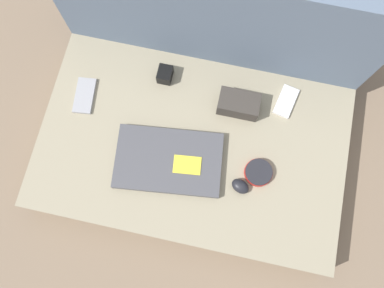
# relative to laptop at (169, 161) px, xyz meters

# --- Properties ---
(ground_plane) EXTENTS (8.00, 8.00, 0.00)m
(ground_plane) POSITION_rel_laptop_xyz_m (0.06, 0.07, -0.15)
(ground_plane) COLOR #7A6651
(couch_seat) EXTENTS (1.04, 0.64, 0.14)m
(couch_seat) POSITION_rel_laptop_xyz_m (0.06, 0.07, -0.08)
(couch_seat) COLOR gray
(couch_seat) RESTS_ON ground_plane
(couch_backrest) EXTENTS (1.04, 0.20, 0.55)m
(couch_backrest) POSITION_rel_laptop_xyz_m (0.06, 0.49, 0.13)
(couch_backrest) COLOR slate
(couch_backrest) RESTS_ON ground_plane
(laptop) EXTENTS (0.37, 0.25, 0.03)m
(laptop) POSITION_rel_laptop_xyz_m (0.00, 0.00, 0.00)
(laptop) COLOR #47474C
(laptop) RESTS_ON couch_seat
(computer_mouse) EXTENTS (0.07, 0.06, 0.03)m
(computer_mouse) POSITION_rel_laptop_xyz_m (0.25, -0.03, 0.00)
(computer_mouse) COLOR black
(computer_mouse) RESTS_ON couch_seat
(speaker_puck) EXTENTS (0.09, 0.09, 0.02)m
(speaker_puck) POSITION_rel_laptop_xyz_m (0.30, 0.03, -0.00)
(speaker_puck) COLOR red
(speaker_puck) RESTS_ON couch_seat
(phone_silver) EXTENTS (0.08, 0.12, 0.01)m
(phone_silver) POSITION_rel_laptop_xyz_m (0.35, 0.29, -0.01)
(phone_silver) COLOR silver
(phone_silver) RESTS_ON couch_seat
(phone_black) EXTENTS (0.08, 0.14, 0.01)m
(phone_black) POSITION_rel_laptop_xyz_m (-0.34, 0.16, -0.01)
(phone_black) COLOR #99999E
(phone_black) RESTS_ON couch_seat
(camera_pouch) EXTENTS (0.14, 0.08, 0.07)m
(camera_pouch) POSITION_rel_laptop_xyz_m (0.19, 0.24, 0.02)
(camera_pouch) COLOR #38332D
(camera_pouch) RESTS_ON couch_seat
(charger_brick) EXTENTS (0.05, 0.06, 0.05)m
(charger_brick) POSITION_rel_laptop_xyz_m (-0.08, 0.29, 0.01)
(charger_brick) COLOR black
(charger_brick) RESTS_ON couch_seat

